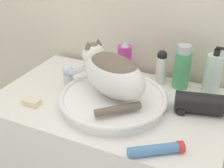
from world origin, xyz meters
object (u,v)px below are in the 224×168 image
object	(u,v)px
mouthwash_bottle	(182,68)
hair_dryer	(199,104)
cat	(112,72)
deodorant_stick	(161,67)
soap_pump_bottle	(213,74)
soap_bar	(32,102)
faucet	(70,74)
spray_bottle_trigger	(125,60)
cream_tube	(157,150)

from	to	relation	value
mouthwash_bottle	hair_dryer	world-z (taller)	mouthwash_bottle
cat	deodorant_stick	xyz separation A→B (m)	(0.12, 0.25, -0.07)
soap_pump_bottle	hair_dryer	bearing A→B (deg)	-97.21
soap_bar	mouthwash_bottle	bearing A→B (deg)	37.93
cat	faucet	xyz separation A→B (m)	(-0.22, 0.05, -0.08)
mouthwash_bottle	spray_bottle_trigger	world-z (taller)	mouthwash_bottle
deodorant_stick	cream_tube	bearing A→B (deg)	-75.16
faucet	soap_pump_bottle	xyz separation A→B (m)	(0.56, 0.20, 0.02)
faucet	mouthwash_bottle	world-z (taller)	mouthwash_bottle
mouthwash_bottle	spray_bottle_trigger	distance (m)	0.26
spray_bottle_trigger	deodorant_stick	bearing A→B (deg)	0.00
cat	hair_dryer	world-z (taller)	cat
cat	cream_tube	distance (m)	0.33
faucet	spray_bottle_trigger	xyz separation A→B (m)	(0.17, 0.20, 0.01)
spray_bottle_trigger	cream_tube	size ratio (longest dim) A/B	1.01
cat	soap_bar	bearing A→B (deg)	50.49
spray_bottle_trigger	cream_tube	world-z (taller)	spray_bottle_trigger
spray_bottle_trigger	soap_pump_bottle	size ratio (longest dim) A/B	0.80
faucet	hair_dryer	bearing A→B (deg)	17.03
faucet	spray_bottle_trigger	world-z (taller)	spray_bottle_trigger
cream_tube	hair_dryer	world-z (taller)	hair_dryer
spray_bottle_trigger	hair_dryer	size ratio (longest dim) A/B	0.82
soap_bar	soap_pump_bottle	bearing A→B (deg)	31.86
cat	soap_bar	size ratio (longest dim) A/B	5.01
mouthwash_bottle	soap_bar	world-z (taller)	mouthwash_bottle
cream_tube	mouthwash_bottle	bearing A→B (deg)	93.73
hair_dryer	deodorant_stick	bearing A→B (deg)	126.88
cat	hair_dryer	bearing A→B (deg)	-139.60
mouthwash_bottle	soap_pump_bottle	size ratio (longest dim) A/B	0.92
deodorant_stick	soap_bar	world-z (taller)	deodorant_stick
cream_tube	cat	bearing A→B (deg)	141.10
hair_dryer	soap_bar	world-z (taller)	hair_dryer
soap_bar	deodorant_stick	bearing A→B (deg)	43.54
deodorant_stick	soap_pump_bottle	xyz separation A→B (m)	(0.21, 0.00, 0.01)
faucet	hair_dryer	xyz separation A→B (m)	(0.53, 0.04, -0.03)
mouthwash_bottle	hair_dryer	distance (m)	0.20
soap_bar	faucet	bearing A→B (deg)	70.24
faucet	deodorant_stick	world-z (taller)	deodorant_stick
faucet	soap_bar	bearing A→B (deg)	-96.71
cream_tube	soap_bar	world-z (taller)	cream_tube
spray_bottle_trigger	deodorant_stick	distance (m)	0.17
deodorant_stick	spray_bottle_trigger	bearing A→B (deg)	180.00
spray_bottle_trigger	deodorant_stick	world-z (taller)	spray_bottle_trigger
faucet	cream_tube	xyz separation A→B (m)	(0.46, -0.24, -0.05)
hair_dryer	soap_bar	xyz separation A→B (m)	(-0.60, -0.22, -0.03)
soap_pump_bottle	cream_tube	distance (m)	0.46
faucet	mouthwash_bottle	size ratio (longest dim) A/B	0.70
deodorant_stick	hair_dryer	bearing A→B (deg)	-40.42
faucet	spray_bottle_trigger	bearing A→B (deg)	63.51
faucet	cream_tube	world-z (taller)	faucet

